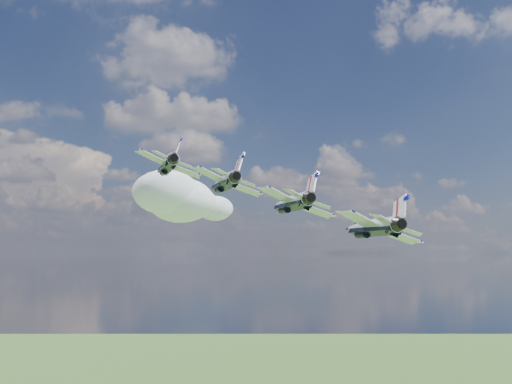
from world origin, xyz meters
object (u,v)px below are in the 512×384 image
object	(u,v)px
jet_2	(291,203)
jet_3	(371,227)
jet_0	(167,165)
jet_1	(224,182)

from	to	relation	value
jet_2	jet_3	distance (m)	12.29
jet_0	jet_3	distance (m)	36.86
jet_0	jet_2	world-z (taller)	jet_0
jet_2	jet_1	bearing A→B (deg)	128.79
jet_1	jet_2	world-z (taller)	jet_1
jet_3	jet_2	bearing A→B (deg)	128.79
jet_1	jet_0	bearing A→B (deg)	128.79
jet_1	jet_3	xyz separation A→B (m)	(14.62, -18.34, -7.34)
jet_0	jet_3	xyz separation A→B (m)	(21.93, -27.51, -11.01)
jet_1	jet_2	bearing A→B (deg)	-51.21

